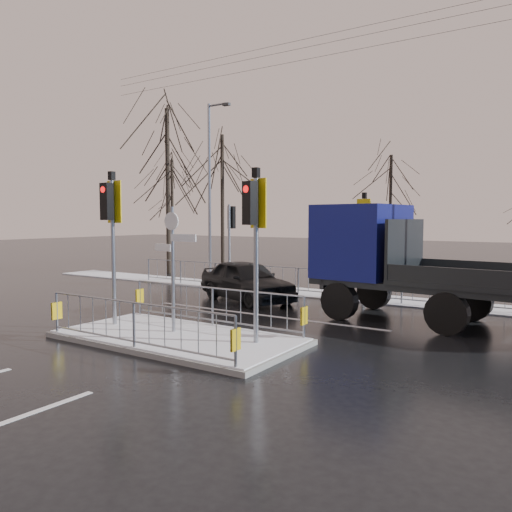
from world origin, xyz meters
The scene contains 12 objects.
ground centered at (0.00, 0.00, 0.00)m, with size 120.00×120.00×0.00m, color black.
snow_verge centered at (0.00, 8.60, 0.02)m, with size 30.00×2.00×0.04m, color white.
lane_markings centered at (0.00, -0.33, 0.00)m, with size 8.00×11.38×0.01m.
traffic_island centered at (-0.01, 0.01, 0.39)m, with size 6.00×3.04×4.15m.
far_kerb_fixtures centered at (0.29, 8.09, 1.02)m, with size 18.00×0.65×3.83m.
car_far_lane centered at (-1.89, 5.76, 0.73)m, with size 1.73×4.31×1.47m, color black.
flatbed_truck centered at (3.49, 5.51, 1.78)m, with size 7.43×3.30×3.35m.
tree_near_a centered at (-10.50, 11.00, 6.11)m, with size 4.75×4.75×8.97m.
tree_near_b centered at (-8.00, 12.50, 5.15)m, with size 4.00×4.00×7.55m.
tree_near_c centered at (-12.50, 13.50, 4.50)m, with size 3.50×3.50×6.61m.
tree_far_a centered at (-2.00, 22.00, 4.82)m, with size 3.75×3.75×7.08m.
street_lamp_left centered at (-6.43, 9.50, 4.49)m, with size 1.25×0.18×8.20m.
Camera 1 is at (8.03, -8.87, 2.92)m, focal length 35.00 mm.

